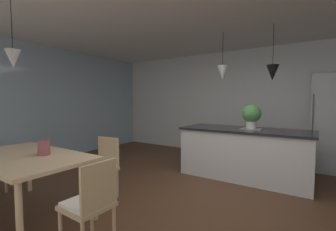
{
  "coord_description": "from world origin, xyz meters",
  "views": [
    {
      "loc": [
        1.33,
        -2.69,
        1.41
      ],
      "look_at": [
        -0.69,
        0.35,
        1.17
      ],
      "focal_mm": 24.39,
      "sensor_mm": 36.0,
      "label": 1
    }
  ],
  "objects": [
    {
      "name": "potted_plant_on_island",
      "position": [
        0.32,
        1.53,
        1.16
      ],
      "size": [
        0.33,
        0.33,
        0.45
      ],
      "color": "beige",
      "rests_on": "kitchen_island"
    },
    {
      "name": "window_wall_left_glazing",
      "position": [
        -4.06,
        0.0,
        1.35
      ],
      "size": [
        0.06,
        8.4,
        2.7
      ],
      "primitive_type": "cube",
      "color": "#9EB7C6",
      "rests_on": "ground_plane"
    },
    {
      "name": "kitchen_island",
      "position": [
        0.21,
        1.53,
        0.46
      ],
      "size": [
        2.25,
        0.92,
        0.91
      ],
      "color": "silver",
      "rests_on": "ground_plane"
    },
    {
      "name": "ground_plane",
      "position": [
        0.0,
        0.0,
        -0.02
      ],
      "size": [
        10.0,
        8.4,
        0.04
      ],
      "primitive_type": "cube",
      "color": "#4C301E"
    },
    {
      "name": "refrigerator",
      "position": [
        1.53,
        2.86,
        0.97
      ],
      "size": [
        0.67,
        0.67,
        1.93
      ],
      "color": "#B2B5B7",
      "rests_on": "ground_plane"
    },
    {
      "name": "dining_table",
      "position": [
        -1.63,
        -1.38,
        0.68
      ],
      "size": [
        1.73,
        0.98,
        0.75
      ],
      "color": "#D1B284",
      "rests_on": "ground_plane"
    },
    {
      "name": "wall_back_kitchen",
      "position": [
        0.0,
        3.26,
        1.35
      ],
      "size": [
        10.0,
        0.12,
        2.7
      ],
      "primitive_type": "cube",
      "color": "silver",
      "rests_on": "ground_plane"
    },
    {
      "name": "pendant_over_island_main",
      "position": [
        -0.23,
        1.53,
        1.94
      ],
      "size": [
        0.2,
        0.2,
        0.9
      ],
      "color": "black"
    },
    {
      "name": "chair_far_right",
      "position": [
        -1.24,
        -0.52,
        0.47
      ],
      "size": [
        0.44,
        0.44,
        0.87
      ],
      "color": "tan",
      "rests_on": "ground_plane"
    },
    {
      "name": "vase_on_dining_table",
      "position": [
        -1.44,
        -1.24,
        0.84
      ],
      "size": [
        0.14,
        0.14,
        0.18
      ],
      "color": "#994C51",
      "rests_on": "dining_table"
    },
    {
      "name": "pendant_over_table",
      "position": [
        -1.72,
        -1.42,
        1.91
      ],
      "size": [
        0.17,
        0.17,
        0.9
      ],
      "color": "black"
    },
    {
      "name": "pendant_over_island_aux",
      "position": [
        0.65,
        1.53,
        1.89
      ],
      "size": [
        0.2,
        0.2,
        0.95
      ],
      "color": "black"
    },
    {
      "name": "chair_kitchen_end",
      "position": [
        -0.39,
        -1.38,
        0.47
      ],
      "size": [
        0.41,
        0.41,
        0.87
      ],
      "color": "tan",
      "rests_on": "ground_plane"
    }
  ]
}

